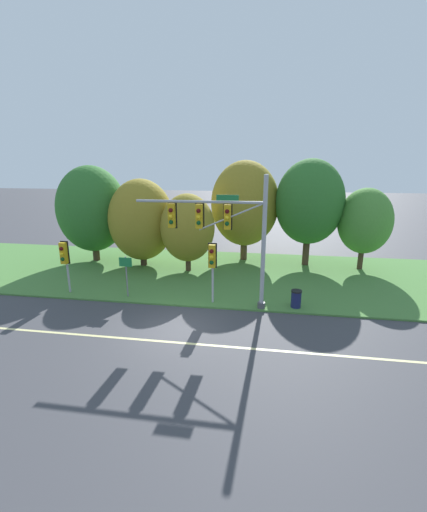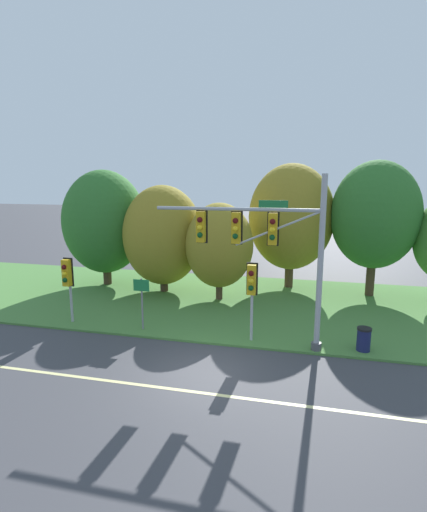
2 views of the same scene
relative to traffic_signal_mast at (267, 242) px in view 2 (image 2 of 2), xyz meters
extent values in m
plane|color=#3D3D42|center=(-1.88, -2.80, -4.30)|extent=(160.00, 160.00, 0.00)
cube|color=beige|center=(-1.88, -4.00, -4.30)|extent=(36.00, 0.16, 0.01)
cube|color=#477A38|center=(-1.88, 5.45, -4.25)|extent=(48.00, 11.50, 0.10)
cylinder|color=#9EA0A5|center=(2.03, 0.01, -0.81)|extent=(0.22, 0.22, 6.79)
cylinder|color=#4C4C51|center=(2.03, 0.01, -4.05)|extent=(0.40, 0.40, 0.30)
cylinder|color=#9EA0A5|center=(-1.21, 0.01, 1.25)|extent=(6.48, 0.14, 0.14)
cylinder|color=#9EA0A5|center=(0.41, 0.01, 0.55)|extent=(3.27, 0.08, 1.47)
cube|color=gold|center=(0.21, 0.01, 0.52)|extent=(0.34, 0.28, 1.22)
cube|color=black|center=(0.21, 0.17, 0.52)|extent=(0.46, 0.04, 1.34)
sphere|color=#4C0C0C|center=(0.21, -0.17, 0.82)|extent=(0.22, 0.22, 0.22)
sphere|color=yellow|center=(0.21, -0.17, 0.52)|extent=(0.22, 0.22, 0.22)
sphere|color=#0C4219|center=(0.21, -0.17, 0.22)|extent=(0.22, 0.22, 0.22)
cube|color=gold|center=(-1.21, 0.01, 0.52)|extent=(0.34, 0.28, 1.22)
cube|color=black|center=(-1.21, 0.17, 0.52)|extent=(0.46, 0.04, 1.34)
sphere|color=#4C0C0C|center=(-1.21, -0.17, 0.82)|extent=(0.22, 0.22, 0.22)
sphere|color=yellow|center=(-1.21, -0.17, 0.52)|extent=(0.22, 0.22, 0.22)
sphere|color=#0C4219|center=(-1.21, -0.17, 0.22)|extent=(0.22, 0.22, 0.22)
cube|color=gold|center=(-2.63, 0.01, 0.52)|extent=(0.34, 0.28, 1.22)
cube|color=black|center=(-2.63, 0.17, 0.52)|extent=(0.46, 0.04, 1.34)
sphere|color=#4C0C0C|center=(-2.63, -0.17, 0.82)|extent=(0.22, 0.22, 0.22)
sphere|color=yellow|center=(-2.63, -0.17, 0.52)|extent=(0.22, 0.22, 0.22)
sphere|color=#0C4219|center=(-2.63, -0.17, 0.22)|extent=(0.22, 0.22, 0.22)
cube|color=#196B33|center=(0.21, -0.04, 1.47)|extent=(1.10, 0.04, 0.28)
cylinder|color=#9EA0A5|center=(-9.08, 0.55, -2.72)|extent=(0.12, 0.12, 2.96)
cube|color=gold|center=(-9.08, 0.35, -1.80)|extent=(0.34, 0.28, 1.22)
cube|color=black|center=(-9.08, 0.51, -1.80)|extent=(0.46, 0.04, 1.34)
sphere|color=#4C0C0C|center=(-9.08, 0.17, -1.50)|extent=(0.22, 0.22, 0.22)
sphere|color=yellow|center=(-9.08, 0.17, -1.80)|extent=(0.22, 0.22, 0.22)
sphere|color=#0C4219|center=(-9.08, 0.17, -2.10)|extent=(0.22, 0.22, 0.22)
cylinder|color=#9EA0A5|center=(-0.58, 0.37, -2.60)|extent=(0.12, 0.12, 3.20)
cube|color=gold|center=(-0.58, 0.17, -1.56)|extent=(0.34, 0.28, 1.22)
cube|color=black|center=(-0.58, 0.33, -1.56)|extent=(0.46, 0.04, 1.34)
sphere|color=#4C0C0C|center=(-0.58, -0.01, -1.26)|extent=(0.22, 0.22, 0.22)
sphere|color=yellow|center=(-0.58, -0.01, -1.56)|extent=(0.22, 0.22, 0.22)
sphere|color=#0C4219|center=(-0.58, -0.01, -1.86)|extent=(0.22, 0.22, 0.22)
cylinder|color=slate|center=(-5.47, 0.44, -3.03)|extent=(0.08, 0.08, 2.33)
cube|color=#197238|center=(-5.47, 0.41, -2.18)|extent=(0.73, 0.03, 0.51)
cylinder|color=#423021|center=(-10.83, 7.19, -2.92)|extent=(0.51, 0.51, 2.57)
ellipsoid|color=#2D6B28|center=(-10.83, 7.19, -0.23)|extent=(5.10, 5.10, 6.37)
cylinder|color=#423021|center=(-6.74, 6.50, -3.16)|extent=(0.46, 0.46, 2.09)
ellipsoid|color=olive|center=(-6.74, 6.50, -0.84)|extent=(4.64, 4.64, 5.80)
cylinder|color=#423021|center=(-3.17, 5.69, -3.19)|extent=(0.37, 0.37, 2.02)
ellipsoid|color=olive|center=(-3.17, 5.69, -1.16)|extent=(3.71, 3.71, 4.63)
cylinder|color=#4C3823|center=(0.45, 9.24, -2.73)|extent=(0.51, 0.51, 2.93)
ellipsoid|color=olive|center=(0.45, 9.24, 0.13)|extent=(5.09, 5.09, 6.37)
cylinder|color=#423021|center=(5.08, 8.47, -2.55)|extent=(0.48, 0.48, 3.30)
ellipsoid|color=#2D6B28|center=(5.08, 8.47, 0.42)|extent=(4.80, 4.80, 6.00)
cylinder|color=#191E4C|center=(3.82, 0.37, -3.77)|extent=(0.52, 0.52, 0.85)
cylinder|color=black|center=(3.82, 0.37, -3.31)|extent=(0.56, 0.56, 0.08)
camera|label=1|loc=(2.15, -16.68, 3.11)|focal=24.00mm
camera|label=2|loc=(1.60, -15.21, 2.41)|focal=28.00mm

